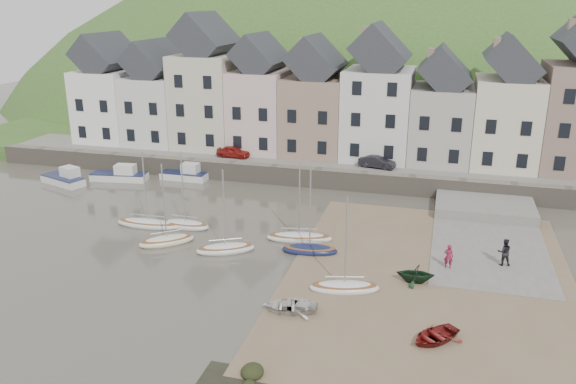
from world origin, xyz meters
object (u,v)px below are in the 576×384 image
(rowboat_green, at_px, (415,273))
(person_dark, at_px, (504,252))
(rowboat_red, at_px, (435,336))
(car_left, at_px, (233,152))
(sailboat_0, at_px, (148,224))
(person_red, at_px, (449,256))
(rowboat_white, at_px, (290,306))
(car_right, at_px, (377,162))

(rowboat_green, bearing_deg, person_dark, 121.87)
(rowboat_red, relative_size, car_left, 0.85)
(sailboat_0, height_order, rowboat_red, sailboat_0)
(rowboat_red, bearing_deg, rowboat_green, 144.02)
(rowboat_red, bearing_deg, person_dark, 110.27)
(rowboat_green, relative_size, car_left, 0.68)
(rowboat_red, xyz_separation_m, person_red, (0.55, 9.05, 0.59))
(rowboat_red, bearing_deg, rowboat_white, -144.84)
(person_dark, bearing_deg, sailboat_0, -8.90)
(car_left, bearing_deg, person_dark, -118.93)
(sailboat_0, distance_m, person_red, 23.00)
(person_red, xyz_separation_m, car_right, (-6.97, 17.72, 1.23))
(sailboat_0, xyz_separation_m, rowboat_green, (20.96, -4.18, 0.42))
(rowboat_white, bearing_deg, sailboat_0, -136.60)
(sailboat_0, height_order, rowboat_green, sailboat_0)
(car_left, relative_size, car_right, 0.98)
(rowboat_white, relative_size, car_left, 0.91)
(person_red, xyz_separation_m, person_dark, (3.57, 1.45, 0.11))
(rowboat_green, bearing_deg, rowboat_red, 8.23)
(sailboat_0, distance_m, car_left, 16.26)
(sailboat_0, relative_size, person_dark, 3.37)
(car_right, bearing_deg, person_dark, -135.75)
(person_dark, bearing_deg, rowboat_white, 29.48)
(sailboat_0, xyz_separation_m, car_left, (1.21, 16.10, 1.93))
(car_right, bearing_deg, car_left, 101.30)
(rowboat_green, distance_m, car_left, 28.35)
(sailboat_0, relative_size, car_right, 1.80)
(sailboat_0, bearing_deg, rowboat_green, -11.28)
(sailboat_0, distance_m, person_dark, 26.51)
(sailboat_0, relative_size, person_red, 3.81)
(rowboat_white, relative_size, person_dark, 1.68)
(rowboat_green, xyz_separation_m, person_dark, (5.54, 4.01, 0.38))
(rowboat_red, height_order, person_red, person_red)
(rowboat_green, bearing_deg, rowboat_white, -54.39)
(rowboat_white, relative_size, rowboat_green, 1.35)
(car_right, bearing_deg, sailboat_0, 146.56)
(rowboat_green, distance_m, rowboat_red, 6.65)
(person_red, bearing_deg, rowboat_white, 46.69)
(sailboat_0, height_order, person_red, sailboat_0)
(sailboat_0, xyz_separation_m, car_right, (15.96, 16.10, 1.92))
(rowboat_red, bearing_deg, person_red, 128.22)
(rowboat_green, height_order, car_left, car_left)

